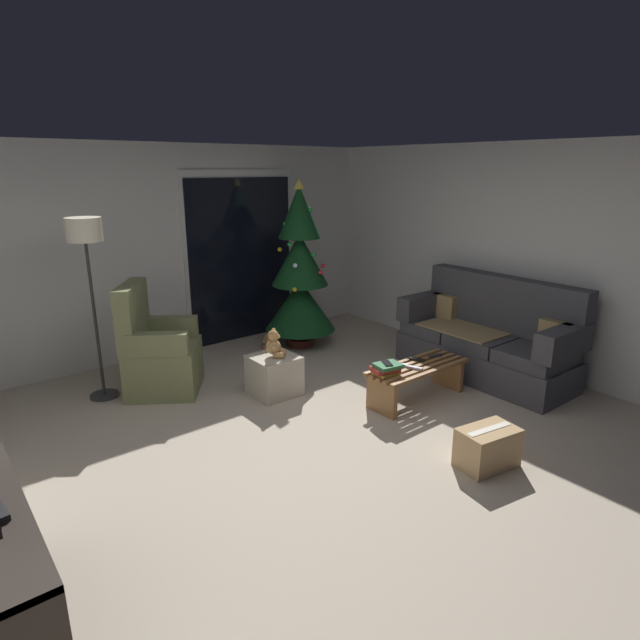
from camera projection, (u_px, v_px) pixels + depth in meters
name	position (u px, v px, depth m)	size (l,w,h in m)	color
ground_plane	(335.00, 444.00, 4.38)	(7.00, 7.00, 0.00)	#B2A38E
wall_back	(172.00, 251.00, 6.32)	(5.72, 0.12, 2.50)	silver
wall_right	(534.00, 260.00, 5.75)	(0.12, 6.00, 2.50)	silver
patio_door_frame	(241.00, 256.00, 6.86)	(1.60, 0.02, 2.20)	silver
patio_door_glass	(242.00, 260.00, 6.86)	(1.50, 0.02, 2.10)	black
couch	(488.00, 340.00, 5.77)	(0.81, 1.95, 1.08)	#3D3D42
coffee_table	(417.00, 376.00, 5.16)	(1.10, 0.40, 0.36)	olive
remote_black	(417.00, 359.00, 5.26)	(0.04, 0.16, 0.02)	black
remote_graphite	(435.00, 356.00, 5.36)	(0.04, 0.16, 0.02)	#333338
remote_white	(401.00, 365.00, 5.11)	(0.04, 0.16, 0.02)	silver
remote_silver	(415.00, 368.00, 5.04)	(0.04, 0.16, 0.02)	#ADADB2
book_stack	(386.00, 369.00, 4.90)	(0.29, 0.25, 0.10)	#B79333
cell_phone	(387.00, 363.00, 4.88)	(0.07, 0.14, 0.01)	black
christmas_tree	(300.00, 275.00, 6.56)	(0.90, 0.90, 2.09)	#4C1E19
armchair	(158.00, 354.00, 5.33)	(0.96, 0.95, 1.13)	olive
floor_lamp	(86.00, 248.00, 4.88)	(0.32, 0.32, 1.78)	#2D2D30
ottoman	(274.00, 375.00, 5.30)	(0.44, 0.44, 0.41)	#B2A893
teddy_bear_honey	(274.00, 345.00, 5.21)	(0.21, 0.21, 0.29)	tan
teddy_bear_chestnut_by_tree	(267.00, 348.00, 6.35)	(0.19, 0.20, 0.29)	brown
cardboard_box_taped_mid_floor	(488.00, 447.00, 4.03)	(0.49, 0.36, 0.31)	tan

